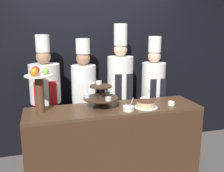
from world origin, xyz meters
TOP-DOWN VIEW (x-y plane):
  - wall_back at (0.00, 1.22)m, footprint 10.00×0.06m
  - buffet_counter at (0.00, 0.29)m, footprint 2.16×0.58m
  - tiered_stand at (-0.15, 0.35)m, footprint 0.43×0.43m
  - fruit_pedestal at (-0.87, 0.36)m, footprint 0.32×0.32m
  - cake_round at (0.38, 0.18)m, footprint 0.29×0.29m
  - cup_white at (0.72, 0.18)m, footprint 0.08×0.08m
  - serving_bowl_near at (0.13, 0.12)m, footprint 0.13×0.13m
  - serving_bowl_far at (0.46, 0.42)m, footprint 0.12×0.12m
  - chef_left at (-0.81, 0.84)m, footprint 0.40×0.40m
  - chef_center_left at (-0.28, 0.84)m, footprint 0.34×0.34m
  - chef_center_right at (0.25, 0.84)m, footprint 0.37×0.37m
  - chef_right at (0.78, 0.84)m, footprint 0.35×0.35m

SIDE VIEW (x-z plane):
  - buffet_counter at x=0.00m, z-range 0.00..0.93m
  - cup_white at x=0.72m, z-range 0.93..0.99m
  - serving_bowl_far at x=0.46m, z-range 0.88..1.04m
  - serving_bowl_near at x=0.13m, z-range 0.88..1.04m
  - cake_round at x=0.38m, z-range 0.93..1.01m
  - chef_right at x=0.78m, z-range 0.09..1.87m
  - chef_center_left at x=-0.28m, z-range 0.10..1.86m
  - chef_left at x=-0.81m, z-range 0.08..1.89m
  - chef_center_right at x=0.25m, z-range 0.08..2.03m
  - tiered_stand at x=-0.15m, z-range 0.92..1.23m
  - fruit_pedestal at x=-0.87m, z-range 0.99..1.52m
  - wall_back at x=0.00m, z-range 0.00..2.80m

